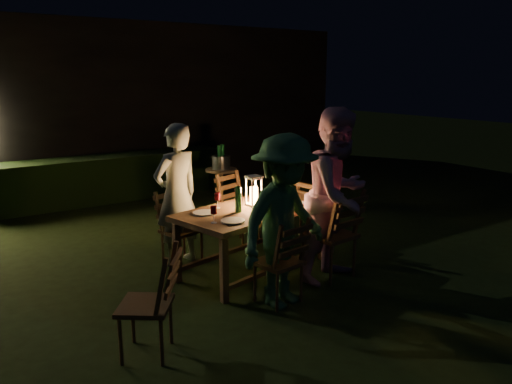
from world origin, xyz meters
TOP-DOWN VIEW (x-y plane):
  - garden_envelope at (-0.01, 6.15)m, footprint 40.00×40.00m
  - dining_table at (-0.15, -0.50)m, footprint 1.96×1.29m
  - chair_near_left at (-0.41, -1.35)m, footprint 0.47×0.49m
  - chair_near_right at (0.46, -1.15)m, footprint 0.52×0.55m
  - chair_far_left at (-0.77, 0.14)m, footprint 0.51×0.53m
  - chair_far_right at (0.20, 0.38)m, footprint 0.57×0.59m
  - chair_end at (1.04, -0.21)m, footprint 0.51×0.48m
  - chair_spare at (-1.85, -1.53)m, footprint 0.60×0.60m
  - person_house_side at (-0.78, 0.19)m, footprint 0.69×0.53m
  - person_opp_right at (0.47, -1.19)m, footprint 1.06×0.91m
  - person_opp_left at (-0.40, -1.40)m, footprint 1.21×0.86m
  - lantern at (-0.12, -0.44)m, footprint 0.16×0.16m
  - plate_far_left at (-0.74, -0.41)m, footprint 0.25×0.25m
  - plate_near_left at (-0.64, -0.84)m, footprint 0.25×0.25m
  - plate_far_right at (0.23, -0.18)m, footprint 0.25×0.25m
  - plate_near_right at (0.34, -0.61)m, footprint 0.25×0.25m
  - wineglass_a at (-0.51, -0.30)m, footprint 0.06×0.06m
  - wineglass_b at (-0.83, -0.78)m, footprint 0.06×0.06m
  - wineglass_c at (0.20, -0.70)m, footprint 0.06×0.06m
  - wineglass_d at (0.41, -0.18)m, footprint 0.06×0.06m
  - wineglass_e at (-0.18, -0.81)m, footprint 0.06×0.06m
  - bottle_table at (-0.40, -0.56)m, footprint 0.07×0.07m
  - napkin_left at (-0.23, -0.85)m, footprint 0.18×0.14m
  - napkin_right at (0.45, -0.66)m, footprint 0.18×0.14m
  - phone at (-0.69, -0.93)m, footprint 0.14×0.07m
  - side_table at (0.86, 2.03)m, footprint 0.52×0.52m
  - ice_bucket at (0.86, 2.03)m, footprint 0.30×0.30m
  - bottle_bucket_a at (0.81, 1.99)m, footprint 0.07×0.07m
  - bottle_bucket_b at (0.91, 2.07)m, footprint 0.07×0.07m

SIDE VIEW (x-z plane):
  - chair_far_left at x=-0.77m, z-range -0.18..0.74m
  - chair_near_left at x=-0.41m, z-range -0.18..0.74m
  - chair_spare at x=-1.85m, z-range -0.18..0.75m
  - chair_end at x=1.04m, z-range -0.19..0.76m
  - chair_far_right at x=0.20m, z-range -0.19..0.79m
  - chair_near_right at x=0.46m, z-range -0.21..0.84m
  - side_table at x=0.86m, z-range 0.27..0.96m
  - dining_table at x=-0.15m, z-range 0.30..1.05m
  - phone at x=-0.69m, z-range 0.75..0.76m
  - napkin_left at x=-0.23m, z-range 0.75..0.76m
  - napkin_right at x=0.45m, z-range 0.75..0.76m
  - plate_far_left at x=-0.74m, z-range 0.75..0.76m
  - plate_near_left at x=-0.64m, z-range 0.75..0.76m
  - plate_far_right at x=0.23m, z-range 0.75..0.76m
  - plate_near_right at x=0.34m, z-range 0.75..0.76m
  - ice_bucket at x=0.86m, z-range 0.70..0.92m
  - wineglass_a at x=-0.51m, z-range 0.75..0.93m
  - wineglass_b at x=-0.83m, z-range 0.75..0.93m
  - wineglass_c at x=0.20m, z-range 0.75..0.93m
  - wineglass_d at x=0.41m, z-range 0.75..0.93m
  - wineglass_e at x=-0.18m, z-range 0.75..0.93m
  - person_house_side at x=-0.78m, z-range 0.00..1.68m
  - person_opp_left at x=-0.40m, z-range 0.00..1.69m
  - bottle_bucket_a at x=0.81m, z-range 0.70..1.02m
  - bottle_bucket_b at x=0.91m, z-range 0.70..1.02m
  - bottle_table at x=-0.40m, z-range 0.75..1.03m
  - lantern at x=-0.12m, z-range 0.73..1.08m
  - person_opp_right at x=0.47m, z-range 0.00..1.89m
  - garden_envelope at x=-0.01m, z-range -0.02..3.18m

